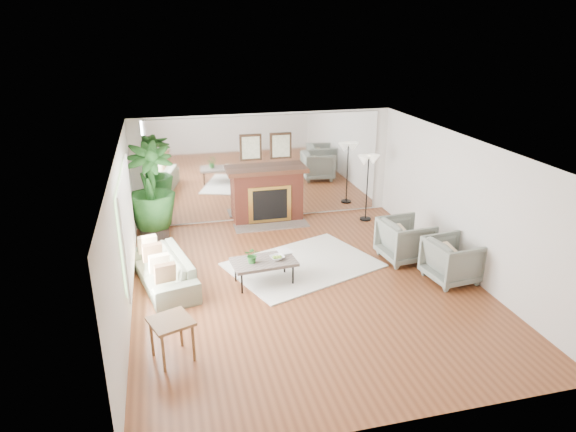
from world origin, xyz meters
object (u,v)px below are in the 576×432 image
object	(u,v)px
armchair_back	(405,240)
floor_lamp	(368,165)
potted_ficus	(151,190)
coffee_table	(264,262)
sofa	(164,270)
fireplace	(268,195)
armchair_front	(453,260)
side_table	(171,326)

from	to	relation	value
armchair_back	floor_lamp	world-z (taller)	floor_lamp
potted_ficus	floor_lamp	bearing A→B (deg)	-0.01
coffee_table	sofa	world-z (taller)	sofa
fireplace	armchair_back	size ratio (longest dim) A/B	2.25
armchair_front	side_table	distance (m)	5.12
coffee_table	armchair_back	bearing A→B (deg)	6.11
sofa	armchair_back	size ratio (longest dim) A/B	2.16
coffee_table	armchair_front	distance (m)	3.39
fireplace	armchair_back	world-z (taller)	fireplace
fireplace	side_table	world-z (taller)	fireplace
fireplace	sofa	size ratio (longest dim) A/B	1.04
side_table	potted_ficus	size ratio (longest dim) A/B	0.33
sofa	armchair_back	xyz separation A→B (m)	(4.62, -0.06, 0.13)
coffee_table	floor_lamp	bearing A→B (deg)	40.33
armchair_back	side_table	world-z (taller)	armchair_back
sofa	floor_lamp	size ratio (longest dim) A/B	1.25
armchair_front	potted_ficus	size ratio (longest dim) A/B	0.42
side_table	armchair_back	bearing A→B (deg)	25.44
coffee_table	floor_lamp	distance (m)	4.01
coffee_table	fireplace	bearing A→B (deg)	76.55
armchair_back	armchair_front	bearing A→B (deg)	-161.65
fireplace	armchair_front	xyz separation A→B (m)	(2.60, -3.70, -0.26)
potted_ficus	side_table	bearing A→B (deg)	-87.17
side_table	potted_ficus	bearing A→B (deg)	92.83
coffee_table	armchair_front	xyz separation A→B (m)	(3.32, -0.71, -0.01)
potted_ficus	armchair_front	bearing A→B (deg)	-31.86
fireplace	coffee_table	bearing A→B (deg)	-103.45
coffee_table	armchair_back	xyz separation A→B (m)	(2.88, 0.31, 0.00)
potted_ficus	floor_lamp	size ratio (longest dim) A/B	1.34
coffee_table	potted_ficus	xyz separation A→B (m)	(-1.88, 2.52, 0.71)
fireplace	side_table	size ratio (longest dim) A/B	2.96
armchair_back	potted_ficus	distance (m)	5.30
armchair_back	potted_ficus	bearing A→B (deg)	60.41
coffee_table	side_table	bearing A→B (deg)	-131.94
armchair_back	side_table	xyz separation A→B (m)	(-4.55, -2.16, 0.10)
floor_lamp	side_table	bearing A→B (deg)	-136.65
floor_lamp	sofa	bearing A→B (deg)	-155.39
coffee_table	sofa	xyz separation A→B (m)	(-1.73, 0.37, -0.12)
sofa	side_table	bearing A→B (deg)	-11.15
sofa	side_table	size ratio (longest dim) A/B	2.84
sofa	armchair_front	size ratio (longest dim) A/B	2.24
armchair_front	floor_lamp	distance (m)	3.38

